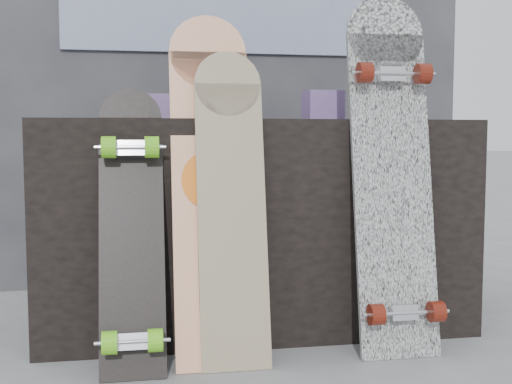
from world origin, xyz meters
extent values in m
plane|color=slate|center=(0.00, 0.00, 0.00)|extent=(60.00, 60.00, 0.00)
cube|color=black|center=(0.00, 0.50, 0.40)|extent=(1.60, 0.60, 0.80)
cube|color=#303035|center=(0.00, 1.35, 1.10)|extent=(2.40, 0.20, 2.20)
cube|color=navy|center=(0.00, 1.24, 1.30)|extent=(1.60, 0.02, 0.30)
cube|color=#4F346B|center=(-0.35, 0.56, 0.85)|extent=(0.18, 0.12, 0.10)
cube|color=#4F346B|center=(0.28, 0.54, 0.86)|extent=(0.14, 0.14, 0.12)
cube|color=#D1B78C|center=(-0.10, 0.51, 0.83)|extent=(0.22, 0.10, 0.06)
cube|color=#D3AE8E|center=(-0.20, 0.15, 0.51)|extent=(0.26, 0.27, 1.03)
cylinder|color=#D3AE8E|center=(-0.20, 0.28, 1.03)|extent=(0.26, 0.08, 0.26)
cylinder|color=orange|center=(-0.20, 0.16, 0.60)|extent=(0.20, 0.05, 0.20)
cube|color=black|center=(-0.20, 0.08, 0.27)|extent=(0.11, 0.05, 0.19)
cube|color=beige|center=(-0.14, 0.12, 0.46)|extent=(0.23, 0.22, 0.92)
cylinder|color=beige|center=(-0.14, 0.22, 0.92)|extent=(0.23, 0.06, 0.22)
cube|color=white|center=(0.42, 0.13, 0.55)|extent=(0.28, 0.22, 1.10)
cylinder|color=white|center=(0.42, 0.23, 1.10)|extent=(0.28, 0.07, 0.28)
cube|color=silver|center=(0.42, 0.02, 0.16)|extent=(0.09, 0.04, 0.05)
cylinder|color=#57160C|center=(0.31, 0.00, 0.16)|extent=(0.05, 0.07, 0.07)
cylinder|color=#57160C|center=(0.52, 0.00, 0.16)|extent=(0.04, 0.07, 0.07)
cube|color=silver|center=(0.42, 0.16, 0.95)|extent=(0.09, 0.04, 0.05)
cylinder|color=#57160C|center=(0.31, 0.14, 0.95)|extent=(0.05, 0.07, 0.07)
cylinder|color=#57160C|center=(0.52, 0.14, 0.95)|extent=(0.04, 0.07, 0.07)
cube|color=black|center=(-0.46, 0.11, 0.40)|extent=(0.20, 0.26, 0.80)
cylinder|color=black|center=(-0.46, 0.23, 0.80)|extent=(0.20, 0.07, 0.20)
cube|color=silver|center=(-0.46, -0.02, 0.12)|extent=(0.09, 0.04, 0.06)
cylinder|color=#62C21B|center=(-0.53, -0.04, 0.13)|extent=(0.04, 0.07, 0.07)
cylinder|color=#62C21B|center=(-0.40, -0.04, 0.13)|extent=(0.05, 0.07, 0.07)
cube|color=silver|center=(-0.46, 0.16, 0.70)|extent=(0.09, 0.04, 0.06)
cylinder|color=#62C21B|center=(-0.53, 0.14, 0.71)|extent=(0.04, 0.07, 0.07)
cylinder|color=#62C21B|center=(-0.40, 0.14, 0.71)|extent=(0.05, 0.07, 0.07)
camera|label=1|loc=(-0.43, -1.94, 0.74)|focal=45.00mm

